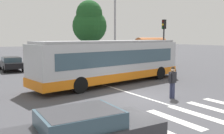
# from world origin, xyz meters

# --- Properties ---
(ground_plane) EXTENTS (160.00, 160.00, 0.00)m
(ground_plane) POSITION_xyz_m (0.00, 0.00, 0.00)
(ground_plane) COLOR #47474C
(city_transit_bus) EXTENTS (12.23, 4.19, 3.06)m
(city_transit_bus) POSITION_xyz_m (0.88, 4.55, 1.59)
(city_transit_bus) COLOR black
(city_transit_bus) RESTS_ON ground_plane
(pedestrian_crossing_street) EXTENTS (0.57, 0.35, 1.72)m
(pedestrian_crossing_street) POSITION_xyz_m (1.21, -0.93, 0.97)
(pedestrian_crossing_street) COLOR #333856
(pedestrian_crossing_street) RESTS_ON ground_plane
(foreground_sedan) EXTENTS (4.59, 2.04, 1.35)m
(foreground_sedan) POSITION_xyz_m (-5.88, -4.30, 0.77)
(foreground_sedan) COLOR black
(foreground_sedan) RESTS_ON ground_plane
(parked_car_black) EXTENTS (2.01, 4.57, 1.35)m
(parked_car_black) POSITION_xyz_m (-3.74, 15.76, 0.77)
(parked_car_black) COLOR black
(parked_car_black) RESTS_ON ground_plane
(parked_car_red) EXTENTS (2.23, 4.65, 1.35)m
(parked_car_red) POSITION_xyz_m (-0.89, 15.67, 0.77)
(parked_car_red) COLOR black
(parked_car_red) RESTS_ON ground_plane
(parked_car_silver) EXTENTS (1.95, 4.54, 1.35)m
(parked_car_silver) POSITION_xyz_m (1.76, 15.24, 0.77)
(parked_car_silver) COLOR black
(parked_car_silver) RESTS_ON ground_plane
(parked_car_charcoal) EXTENTS (2.07, 4.60, 1.35)m
(parked_car_charcoal) POSITION_xyz_m (4.46, 15.30, 0.77)
(parked_car_charcoal) COLOR black
(parked_car_charcoal) RESTS_ON ground_plane
(traffic_light_far_corner) EXTENTS (0.33, 0.32, 4.99)m
(traffic_light_far_corner) POSITION_xyz_m (8.77, 7.42, 3.33)
(traffic_light_far_corner) COLOR #28282B
(traffic_light_far_corner) RESTS_ON ground_plane
(bus_stop_shelter) EXTENTS (3.75, 1.54, 3.25)m
(bus_stop_shelter) POSITION_xyz_m (10.59, 11.30, 2.42)
(bus_stop_shelter) COLOR #28282B
(bus_stop_shelter) RESTS_ON ground_plane
(twin_arm_street_lamp) EXTENTS (4.34, 0.32, 9.13)m
(twin_arm_street_lamp) POSITION_xyz_m (5.56, 11.16, 5.60)
(twin_arm_street_lamp) COLOR #939399
(twin_arm_street_lamp) RESTS_ON ground_plane
(background_tree_right) EXTENTS (4.44, 4.44, 7.95)m
(background_tree_right) POSITION_xyz_m (6.55, 18.52, 5.18)
(background_tree_right) COLOR brown
(background_tree_right) RESTS_ON ground_plane
(crosswalk_painted_stripes) EXTENTS (5.75, 2.94, 0.01)m
(crosswalk_painted_stripes) POSITION_xyz_m (-0.01, -3.45, 0.00)
(crosswalk_painted_stripes) COLOR silver
(crosswalk_painted_stripes) RESTS_ON ground_plane
(lane_center_line) EXTENTS (0.16, 24.00, 0.01)m
(lane_center_line) POSITION_xyz_m (0.06, 2.00, 0.00)
(lane_center_line) COLOR silver
(lane_center_line) RESTS_ON ground_plane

